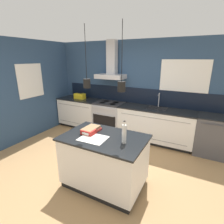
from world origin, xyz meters
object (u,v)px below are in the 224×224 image
at_px(dishwasher, 210,135).
at_px(bottle_on_island, 124,133).
at_px(oven_range, 109,118).
at_px(book_stack, 91,129).
at_px(yellow_toolbox, 80,96).
at_px(red_supply_box, 88,132).

height_order(dishwasher, bottle_on_island, bottle_on_island).
bearing_deg(oven_range, book_stack, -70.23).
bearing_deg(book_stack, yellow_toolbox, 131.94).
bearing_deg(bottle_on_island, oven_range, 123.78).
bearing_deg(yellow_toolbox, dishwasher, -0.00).
relative_size(oven_range, dishwasher, 1.00).
xyz_separation_m(dishwasher, yellow_toolbox, (-3.67, 0.00, 0.54)).
bearing_deg(oven_range, yellow_toolbox, 179.76).
relative_size(red_supply_box, yellow_toolbox, 0.62).
xyz_separation_m(bottle_on_island, book_stack, (-0.68, 0.13, -0.11)).
xyz_separation_m(bottle_on_island, yellow_toolbox, (-2.43, 2.07, -0.07)).
bearing_deg(bottle_on_island, dishwasher, 58.97).
distance_m(dishwasher, book_stack, 2.78).
xyz_separation_m(oven_range, red_supply_box, (0.72, -2.05, 0.49)).
height_order(oven_range, bottle_on_island, bottle_on_island).
distance_m(red_supply_box, yellow_toolbox, 2.71).
bearing_deg(yellow_toolbox, book_stack, -48.06).
xyz_separation_m(oven_range, dishwasher, (2.62, 0.00, 0.00)).
height_order(oven_range, book_stack, book_stack).
distance_m(book_stack, red_supply_box, 0.12).
bearing_deg(yellow_toolbox, red_supply_box, -49.26).
bearing_deg(oven_range, dishwasher, 0.09).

